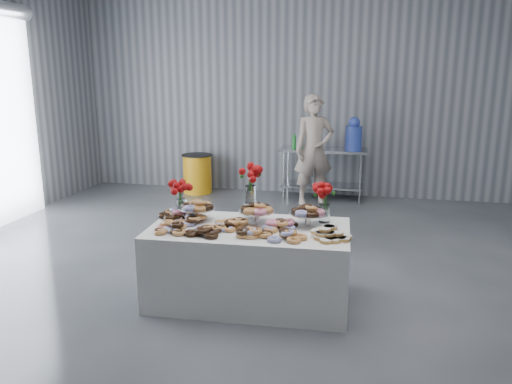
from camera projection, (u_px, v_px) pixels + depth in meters
The scene contains 16 objects.
ground at pixel (234, 295), 5.04m from camera, with size 9.00×9.00×0.00m, color #373A3F.
room_walls at pixel (204, 22), 4.53m from camera, with size 8.04×9.04×4.02m.
display_table at pixel (249, 264), 4.86m from camera, with size 1.90×1.00×0.75m, color white.
prep_table at pixel (323, 165), 8.67m from camera, with size 1.50×0.60×0.90m.
donut_mounds at pixel (248, 224), 4.71m from camera, with size 1.80×0.80×0.09m, color #D0874C, non-canonical shape.
cake_stand_left at pixel (198, 207), 4.97m from camera, with size 0.36×0.36×0.17m.
cake_stand_mid at pixel (257, 209), 4.87m from camera, with size 0.36×0.36×0.17m.
cake_stand_right at pixel (308, 212), 4.79m from camera, with size 0.36×0.36×0.17m.
danish_pile at pixel (328, 231), 4.49m from camera, with size 0.48×0.48×0.11m, color silver, non-canonical shape.
bouquet_left at pixel (181, 188), 5.06m from camera, with size 0.26×0.26×0.42m.
bouquet_right at pixel (325, 193), 4.87m from camera, with size 0.26×0.26×0.42m.
bouquet_center at pixel (250, 181), 5.02m from camera, with size 0.26×0.26×0.57m.
water_jug at pixel (354, 135), 8.44m from camera, with size 0.28×0.28×0.55m.
drink_bottles at pixel (305, 141), 8.54m from camera, with size 0.54×0.08×0.27m, color #268C33, non-canonical shape.
person at pixel (314, 150), 8.31m from camera, with size 0.67×0.44×1.84m, color #CC8C93.
trash_barrel at pixel (197, 174), 9.20m from camera, with size 0.56×0.56×0.72m.
Camera 1 is at (1.23, -4.49, 2.21)m, focal length 35.00 mm.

